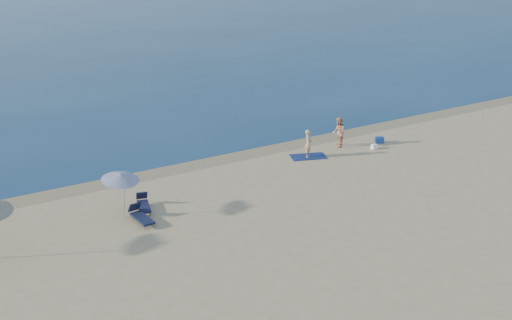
{
  "coord_description": "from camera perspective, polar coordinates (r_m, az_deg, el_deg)",
  "views": [
    {
      "loc": [
        -17.16,
        -10.06,
        12.39
      ],
      "look_at": [
        -1.18,
        16.0,
        1.0
      ],
      "focal_mm": 45.0,
      "sensor_mm": 36.0,
      "label": 1
    }
  ],
  "objects": [
    {
      "name": "wet_sand_strip",
      "position": [
        36.27,
        -1.22,
        0.46
      ],
      "size": [
        240.0,
        1.6,
        0.0
      ],
      "primitive_type": "cube",
      "color": "#847254",
      "rests_on": "ground"
    },
    {
      "name": "person_left",
      "position": [
        35.78,
        4.67,
        1.47
      ],
      "size": [
        0.67,
        0.7,
        1.61
      ],
      "primitive_type": "imported",
      "rotation": [
        0.0,
        0.0,
        0.9
      ],
      "color": "tan",
      "rests_on": "ground"
    },
    {
      "name": "umbrella_near",
      "position": [
        28.74,
        -11.96,
        -1.48
      ],
      "size": [
        2.16,
        2.17,
        2.2
      ],
      "rotation": [
        0.0,
        0.0,
        0.35
      ],
      "color": "silver",
      "rests_on": "ground"
    },
    {
      "name": "white_bag",
      "position": [
        37.82,
        10.47,
        1.18
      ],
      "size": [
        0.35,
        0.31,
        0.27
      ],
      "primitive_type": "cube",
      "rotation": [
        0.0,
        0.0,
        -0.12
      ],
      "color": "white",
      "rests_on": "ground"
    },
    {
      "name": "blue_cooler",
      "position": [
        38.94,
        10.91,
        1.77
      ],
      "size": [
        0.59,
        0.51,
        0.35
      ],
      "primitive_type": "cube",
      "rotation": [
        0.0,
        0.0,
        -0.38
      ],
      "color": "#1E4BA7",
      "rests_on": "ground"
    },
    {
      "name": "beach_towel",
      "position": [
        36.07,
        4.66,
        0.31
      ],
      "size": [
        2.21,
        1.69,
        0.03
      ],
      "primitive_type": "cube",
      "rotation": [
        0.0,
        0.0,
        -0.35
      ],
      "color": "#0F1E4F",
      "rests_on": "ground"
    },
    {
      "name": "lounger_left",
      "position": [
        28.64,
        -10.2,
        -4.95
      ],
      "size": [
        0.65,
        1.69,
        0.73
      ],
      "rotation": [
        0.0,
        0.0,
        0.07
      ],
      "color": "#121933",
      "rests_on": "ground"
    },
    {
      "name": "person_right",
      "position": [
        37.65,
        7.37,
        2.47
      ],
      "size": [
        1.03,
        1.08,
        1.77
      ],
      "primitive_type": "imported",
      "rotation": [
        0.0,
        0.0,
        -2.14
      ],
      "color": "tan",
      "rests_on": "ground"
    },
    {
      "name": "lounger_right",
      "position": [
        29.82,
        -9.98,
        -3.92
      ],
      "size": [
        0.91,
        1.63,
        0.69
      ],
      "rotation": [
        0.0,
        0.0,
        -0.28
      ],
      "color": "#15183A",
      "rests_on": "ground"
    }
  ]
}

